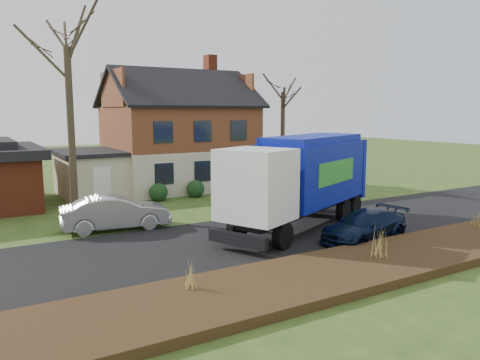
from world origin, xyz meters
TOP-DOWN VIEW (x-y plane):
  - ground at (0.00, 0.00)m, footprint 120.00×120.00m
  - road at (0.00, 0.00)m, footprint 80.00×7.00m
  - mulch_verge at (0.00, -5.30)m, footprint 80.00×3.50m
  - main_house at (1.49, 13.91)m, footprint 12.95×8.95m
  - garbage_truck at (2.11, 0.40)m, footprint 9.82×6.26m
  - silver_sedan at (-5.26, 4.26)m, footprint 4.86×2.21m
  - navy_wagon at (2.91, -2.73)m, footprint 4.48×2.39m
  - tree_front_west at (-6.25, 8.07)m, footprint 3.89×3.89m
  - tree_front_east at (8.33, 10.53)m, footprint 3.36×3.36m
  - tree_back at (4.72, 23.21)m, footprint 3.17×3.17m
  - grass_clump_west at (-5.67, -4.58)m, footprint 0.31×0.26m
  - grass_clump_mid at (1.08, -5.24)m, footprint 0.38×0.31m
  - grass_clump_east at (7.79, -4.43)m, footprint 0.31×0.25m

SIDE VIEW (x-z plane):
  - ground at x=0.00m, z-range 0.00..0.00m
  - road at x=0.00m, z-range 0.00..0.02m
  - mulch_verge at x=0.00m, z-range 0.00..0.30m
  - navy_wagon at x=2.91m, z-range 0.00..1.24m
  - grass_clump_east at x=7.79m, z-range 0.30..1.07m
  - grass_clump_west at x=-5.67m, z-range 0.30..1.13m
  - silver_sedan at x=-5.26m, z-range 0.00..1.55m
  - grass_clump_mid at x=1.08m, z-range 0.30..1.36m
  - garbage_truck at x=2.11m, z-range 0.31..4.43m
  - main_house at x=1.49m, z-range -0.60..8.66m
  - tree_front_east at x=8.33m, z-range 2.92..12.24m
  - tree_back at x=4.72m, z-range 3.35..13.38m
  - tree_front_west at x=-6.25m, z-range 3.74..15.30m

